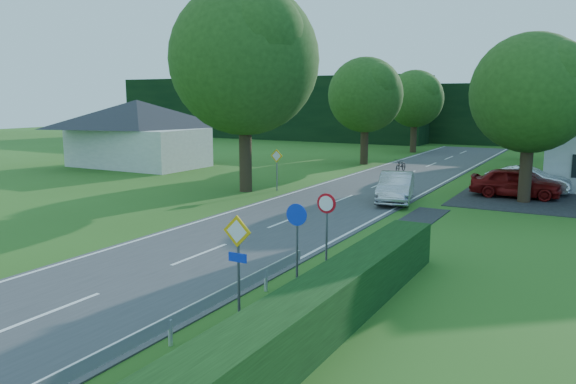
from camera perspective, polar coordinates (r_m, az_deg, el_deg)
The scene contains 23 objects.
road at distance 26.17m, azimuth 1.90°, elevation -2.19°, with size 7.00×80.00×0.04m, color #3E3E41.
line_edge_left at distance 27.77m, azimuth -4.08°, elevation -1.47°, with size 0.12×80.00×0.01m, color white.
line_edge_right at distance 24.89m, azimuth 8.58°, elevation -2.84°, with size 0.12×80.00×0.01m, color white.
line_centre at distance 26.17m, azimuth 1.90°, elevation -2.13°, with size 0.12×80.00×0.01m, color white, non-canonical shape.
tree_main at distance 32.12m, azimuth -4.43°, elevation 10.37°, with size 9.40×9.40×11.64m, color #214414, non-canonical shape.
tree_left_far at distance 45.96m, azimuth 7.83°, elevation 8.14°, with size 7.00×7.00×8.58m, color #214414, non-canonical shape.
tree_right_far at distance 45.06m, azimuth 23.30°, elevation 7.76°, with size 7.40×7.40×9.09m, color #214414, non-canonical shape.
tree_left_back at distance 57.17m, azimuth 12.71°, elevation 8.00°, with size 6.60×6.60×8.07m, color #214414, non-canonical shape.
tree_right_back at distance 53.14m, azimuth 23.08°, elevation 7.10°, with size 6.20×6.20×7.56m, color #214414, non-canonical shape.
tree_right_mid at distance 31.00m, azimuth 23.31°, elevation 6.83°, with size 7.00×7.00×8.58m, color #214414, non-canonical shape.
treeline_left at distance 76.00m, azimuth -2.47°, elevation 8.51°, with size 44.00×6.00×8.00m, color black.
treeline_right at distance 68.94m, azimuth 26.18°, elevation 7.04°, with size 30.00×5.00×7.00m, color black.
bungalow_left at distance 45.68m, azimuth -15.01°, elevation 5.92°, with size 11.00×6.50×5.20m.
streetlight at distance 33.02m, azimuth 22.94°, elevation 7.28°, with size 2.03×0.18×8.00m.
sign_priority_right at distance 13.54m, azimuth -5.14°, elevation -5.64°, with size 0.78×0.09×2.59m.
sign_roundabout at distance 16.06m, azimuth 0.89°, elevation -3.63°, with size 0.64×0.08×2.37m.
sign_speed_limit at distance 17.78m, azimuth 3.93°, elevation -2.05°, with size 0.64×0.11×2.37m.
sign_priority_left at distance 32.36m, azimuth -1.16°, elevation 3.11°, with size 0.78×0.09×2.44m.
moving_car at distance 29.38m, azimuth 10.89°, elevation 0.48°, with size 1.60×4.59×1.51m, color silver.
motorcycle at distance 41.49m, azimuth 11.40°, elevation 2.67°, with size 0.63×1.81×0.95m, color black.
parked_car_red at distance 32.61m, azimuth 22.09°, elevation 0.89°, with size 1.86×4.63×1.58m, color maroon.
parked_car_silver_a at distance 34.38m, azimuth 23.17°, elevation 1.14°, with size 1.56×4.46×1.47m, color silver.
parasol at distance 37.58m, azimuth 27.01°, elevation 1.73°, with size 1.89×1.93×1.74m, color red.
Camera 1 is at (11.67, -2.82, 5.33)m, focal length 35.00 mm.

